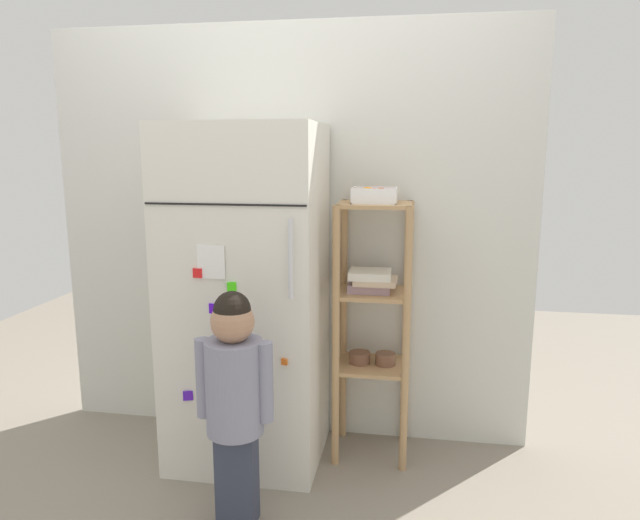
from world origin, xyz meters
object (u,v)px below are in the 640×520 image
at_px(child_standing, 235,386).
at_px(fruit_bin, 374,196).
at_px(refrigerator, 247,297).
at_px(pantry_shelf_unit, 373,309).

relative_size(child_standing, fruit_bin, 4.74).
bearing_deg(fruit_bin, refrigerator, -169.35).
bearing_deg(fruit_bin, child_standing, -127.81).
bearing_deg(child_standing, pantry_shelf_unit, 52.66).
xyz_separation_m(child_standing, fruit_bin, (0.49, 0.63, 0.71)).
relative_size(pantry_shelf_unit, fruit_bin, 6.14).
bearing_deg(refrigerator, pantry_shelf_unit, 11.82).
distance_m(refrigerator, child_standing, 0.58).
distance_m(pantry_shelf_unit, fruit_bin, 0.55).
bearing_deg(pantry_shelf_unit, child_standing, -127.34).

